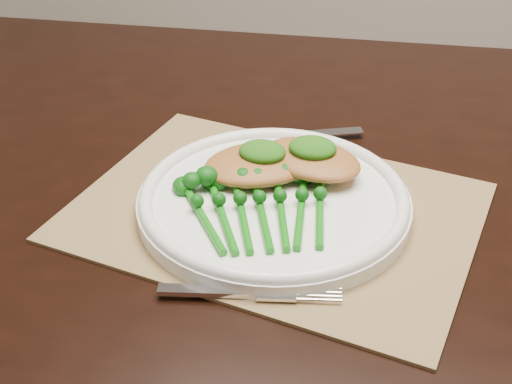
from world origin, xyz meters
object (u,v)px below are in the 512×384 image
(dinner_plate, at_px, (274,200))
(broccolini_bundle, at_px, (262,214))
(chicken_fillet_left, at_px, (261,164))
(placemat, at_px, (275,211))

(dinner_plate, distance_m, broccolini_bundle, 0.04)
(dinner_plate, bearing_deg, chicken_fillet_left, 121.69)
(dinner_plate, bearing_deg, placemat, 22.33)
(dinner_plate, relative_size, broccolini_bundle, 1.46)
(chicken_fillet_left, bearing_deg, broccolini_bundle, -106.81)
(placemat, distance_m, dinner_plate, 0.02)
(placemat, relative_size, dinner_plate, 1.44)
(dinner_plate, relative_size, chicken_fillet_left, 2.25)
(chicken_fillet_left, distance_m, broccolini_bundle, 0.09)
(placemat, bearing_deg, chicken_fillet_left, 132.32)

